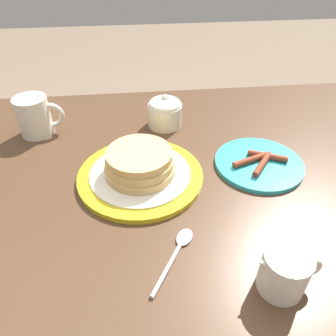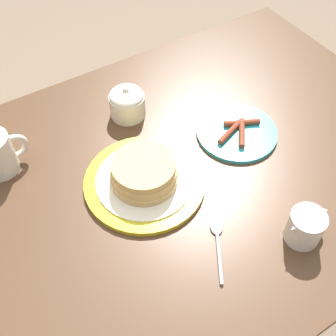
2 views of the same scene
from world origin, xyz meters
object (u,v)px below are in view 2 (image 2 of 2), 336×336
pancake_plate (143,177)px  sugar_bowl (127,102)px  side_plate_bacon (237,132)px  spoon (217,238)px  creamer_pitcher (305,227)px

pancake_plate → sugar_bowl: size_ratio=3.01×
pancake_plate → side_plate_bacon: size_ratio=1.36×
sugar_bowl → spoon: 0.40m
creamer_pitcher → sugar_bowl: sugar_bowl is taller
side_plate_bacon → sugar_bowl: size_ratio=2.22×
pancake_plate → side_plate_bacon: pancake_plate is taller
pancake_plate → side_plate_bacon: bearing=3.2°
side_plate_bacon → pancake_plate: bearing=-176.8°
spoon → pancake_plate: bearing=106.7°
creamer_pitcher → sugar_bowl: (-0.12, 0.49, 0.00)m
sugar_bowl → spoon: sugar_bowl is taller
creamer_pitcher → spoon: size_ratio=0.78×
sugar_bowl → spoon: bearing=-92.7°
side_plate_bacon → sugar_bowl: 0.27m
side_plate_bacon → creamer_pitcher: bearing=-102.8°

